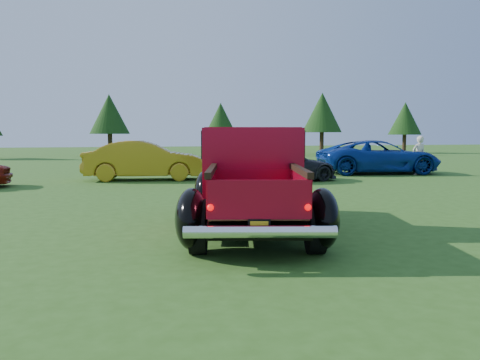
{
  "coord_description": "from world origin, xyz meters",
  "views": [
    {
      "loc": [
        -2.6,
        -8.56,
        1.76
      ],
      "look_at": [
        -0.27,
        0.2,
        0.87
      ],
      "focal_mm": 35.0,
      "sensor_mm": 36.0,
      "label": 1
    }
  ],
  "objects_px": {
    "tree_far_east": "(405,119)",
    "pickup_truck": "(252,180)",
    "show_car_yellow": "(145,160)",
    "show_car_blue": "(378,157)",
    "tree_mid_left": "(109,114)",
    "tree_east": "(322,113)",
    "show_car_grey": "(283,165)",
    "tree_mid_right": "(221,120)",
    "spectator": "(419,155)"
  },
  "relations": [
    {
      "from": "tree_mid_left",
      "to": "pickup_truck",
      "type": "bearing_deg",
      "value": -84.69
    },
    {
      "from": "tree_east",
      "to": "show_car_blue",
      "type": "xyz_separation_m",
      "value": [
        -6.16,
        -19.36,
        -2.91
      ]
    },
    {
      "from": "tree_mid_left",
      "to": "tree_east",
      "type": "bearing_deg",
      "value": -4.76
    },
    {
      "from": "tree_mid_right",
      "to": "tree_east",
      "type": "bearing_deg",
      "value": -3.18
    },
    {
      "from": "pickup_truck",
      "to": "show_car_blue",
      "type": "height_order",
      "value": "pickup_truck"
    },
    {
      "from": "tree_mid_left",
      "to": "spectator",
      "type": "xyz_separation_m",
      "value": [
        13.16,
        -21.92,
        -2.53
      ]
    },
    {
      "from": "tree_mid_right",
      "to": "show_car_yellow",
      "type": "distance_m",
      "value": 21.62
    },
    {
      "from": "tree_mid_right",
      "to": "pickup_truck",
      "type": "height_order",
      "value": "tree_mid_right"
    },
    {
      "from": "tree_far_east",
      "to": "pickup_truck",
      "type": "height_order",
      "value": "tree_far_east"
    },
    {
      "from": "show_car_grey",
      "to": "show_car_yellow",
      "type": "bearing_deg",
      "value": 62.62
    },
    {
      "from": "tree_east",
      "to": "show_car_grey",
      "type": "relative_size",
      "value": 1.29
    },
    {
      "from": "tree_far_east",
      "to": "show_car_blue",
      "type": "distance_m",
      "value": 25.51
    },
    {
      "from": "show_car_grey",
      "to": "tree_far_east",
      "type": "bearing_deg",
      "value": -49.68
    },
    {
      "from": "tree_mid_left",
      "to": "show_car_grey",
      "type": "relative_size",
      "value": 1.19
    },
    {
      "from": "tree_mid_left",
      "to": "pickup_truck",
      "type": "xyz_separation_m",
      "value": [
        2.89,
        -31.1,
        -2.49
      ]
    },
    {
      "from": "tree_mid_left",
      "to": "tree_east",
      "type": "xyz_separation_m",
      "value": [
        18.0,
        -1.5,
        0.27
      ]
    },
    {
      "from": "show_car_yellow",
      "to": "spectator",
      "type": "height_order",
      "value": "spectator"
    },
    {
      "from": "show_car_yellow",
      "to": "show_car_grey",
      "type": "xyz_separation_m",
      "value": [
        5.0,
        -1.82,
        -0.15
      ]
    },
    {
      "from": "pickup_truck",
      "to": "tree_far_east",
      "type": "bearing_deg",
      "value": 66.08
    },
    {
      "from": "tree_mid_right",
      "to": "pickup_truck",
      "type": "distance_m",
      "value": 30.78
    },
    {
      "from": "show_car_yellow",
      "to": "tree_far_east",
      "type": "bearing_deg",
      "value": -43.31
    },
    {
      "from": "tree_mid_left",
      "to": "show_car_blue",
      "type": "distance_m",
      "value": 24.13
    },
    {
      "from": "show_car_yellow",
      "to": "spectator",
      "type": "relative_size",
      "value": 2.71
    },
    {
      "from": "tree_mid_right",
      "to": "spectator",
      "type": "bearing_deg",
      "value": -78.74
    },
    {
      "from": "show_car_yellow",
      "to": "show_car_grey",
      "type": "bearing_deg",
      "value": -102.38
    },
    {
      "from": "pickup_truck",
      "to": "spectator",
      "type": "distance_m",
      "value": 13.77
    },
    {
      "from": "tree_far_east",
      "to": "tree_east",
      "type": "bearing_deg",
      "value": -173.66
    },
    {
      "from": "show_car_grey",
      "to": "show_car_blue",
      "type": "xyz_separation_m",
      "value": [
        5.34,
        2.12,
        0.14
      ]
    },
    {
      "from": "show_car_blue",
      "to": "spectator",
      "type": "bearing_deg",
      "value": -120.01
    },
    {
      "from": "tree_mid_left",
      "to": "tree_east",
      "type": "distance_m",
      "value": 18.06
    },
    {
      "from": "tree_far_east",
      "to": "show_car_yellow",
      "type": "height_order",
      "value": "tree_far_east"
    },
    {
      "from": "tree_east",
      "to": "tree_far_east",
      "type": "distance_m",
      "value": 9.06
    },
    {
      "from": "pickup_truck",
      "to": "tree_east",
      "type": "bearing_deg",
      "value": 77.27
    },
    {
      "from": "tree_far_east",
      "to": "show_car_yellow",
      "type": "bearing_deg",
      "value": -140.98
    },
    {
      "from": "tree_east",
      "to": "spectator",
      "type": "bearing_deg",
      "value": -103.32
    },
    {
      "from": "tree_far_east",
      "to": "show_car_blue",
      "type": "relative_size",
      "value": 0.89
    },
    {
      "from": "show_car_yellow",
      "to": "show_car_grey",
      "type": "height_order",
      "value": "show_car_yellow"
    },
    {
      "from": "show_car_grey",
      "to": "show_car_blue",
      "type": "height_order",
      "value": "show_car_blue"
    },
    {
      "from": "tree_far_east",
      "to": "show_car_blue",
      "type": "xyz_separation_m",
      "value": [
        -15.16,
        -20.36,
        -2.5
      ]
    },
    {
      "from": "tree_mid_left",
      "to": "show_car_yellow",
      "type": "bearing_deg",
      "value": -85.95
    },
    {
      "from": "tree_mid_left",
      "to": "show_car_blue",
      "type": "relative_size",
      "value": 0.93
    },
    {
      "from": "tree_far_east",
      "to": "spectator",
      "type": "distance_m",
      "value": 25.61
    },
    {
      "from": "show_car_grey",
      "to": "tree_mid_left",
      "type": "bearing_deg",
      "value": 8.47
    },
    {
      "from": "show_car_yellow",
      "to": "show_car_blue",
      "type": "relative_size",
      "value": 0.85
    },
    {
      "from": "tree_mid_left",
      "to": "tree_far_east",
      "type": "xyz_separation_m",
      "value": [
        27.0,
        -0.5,
        -0.14
      ]
    },
    {
      "from": "show_car_grey",
      "to": "spectator",
      "type": "relative_size",
      "value": 2.47
    },
    {
      "from": "spectator",
      "to": "tree_east",
      "type": "bearing_deg",
      "value": -106.59
    },
    {
      "from": "pickup_truck",
      "to": "show_car_blue",
      "type": "bearing_deg",
      "value": 63.16
    },
    {
      "from": "pickup_truck",
      "to": "show_car_grey",
      "type": "relative_size",
      "value": 1.29
    },
    {
      "from": "show_car_yellow",
      "to": "tree_east",
      "type": "bearing_deg",
      "value": -32.33
    }
  ]
}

